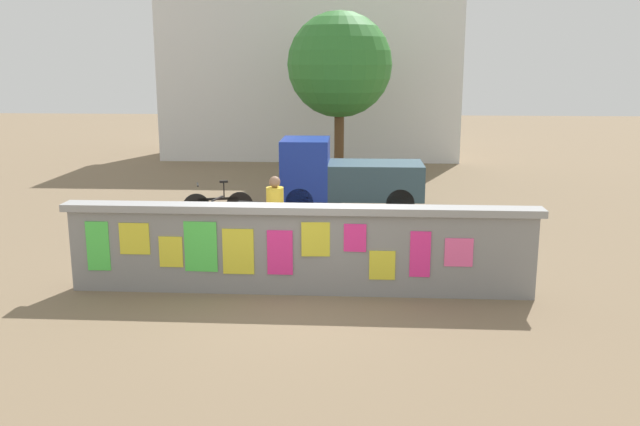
{
  "coord_description": "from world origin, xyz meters",
  "views": [
    {
      "loc": [
        1.01,
        -10.83,
        3.81
      ],
      "look_at": [
        0.26,
        1.14,
        1.12
      ],
      "focal_mm": 38.31,
      "sensor_mm": 36.0,
      "label": 1
    }
  ],
  "objects_px": {
    "person_walking": "(275,208)",
    "tree_roadside": "(340,65)",
    "bicycle_far": "(218,205)",
    "auto_rickshaw_truck": "(344,176)",
    "motorcycle": "(243,217)",
    "bicycle_near": "(364,236)"
  },
  "relations": [
    {
      "from": "auto_rickshaw_truck",
      "to": "bicycle_far",
      "type": "height_order",
      "value": "auto_rickshaw_truck"
    },
    {
      "from": "tree_roadside",
      "to": "auto_rickshaw_truck",
      "type": "bearing_deg",
      "value": -86.47
    },
    {
      "from": "bicycle_far",
      "to": "person_walking",
      "type": "height_order",
      "value": "person_walking"
    },
    {
      "from": "auto_rickshaw_truck",
      "to": "person_walking",
      "type": "xyz_separation_m",
      "value": [
        -1.22,
        -4.39,
        0.09
      ]
    },
    {
      "from": "motorcycle",
      "to": "bicycle_far",
      "type": "xyz_separation_m",
      "value": [
        -0.92,
        1.75,
        -0.1
      ]
    },
    {
      "from": "motorcycle",
      "to": "tree_roadside",
      "type": "height_order",
      "value": "tree_roadside"
    },
    {
      "from": "motorcycle",
      "to": "bicycle_near",
      "type": "bearing_deg",
      "value": -21.67
    },
    {
      "from": "bicycle_far",
      "to": "tree_roadside",
      "type": "height_order",
      "value": "tree_roadside"
    },
    {
      "from": "auto_rickshaw_truck",
      "to": "bicycle_far",
      "type": "distance_m",
      "value": 3.32
    },
    {
      "from": "motorcycle",
      "to": "tree_roadside",
      "type": "bearing_deg",
      "value": 77.07
    },
    {
      "from": "bicycle_far",
      "to": "person_walking",
      "type": "relative_size",
      "value": 1.02
    },
    {
      "from": "bicycle_near",
      "to": "tree_roadside",
      "type": "relative_size",
      "value": 0.31
    },
    {
      "from": "auto_rickshaw_truck",
      "to": "tree_roadside",
      "type": "distance_m",
      "value": 5.64
    },
    {
      "from": "auto_rickshaw_truck",
      "to": "motorcycle",
      "type": "bearing_deg",
      "value": -125.41
    },
    {
      "from": "bicycle_far",
      "to": "person_walking",
      "type": "bearing_deg",
      "value": -60.17
    },
    {
      "from": "bicycle_far",
      "to": "tree_roadside",
      "type": "relative_size",
      "value": 0.31
    },
    {
      "from": "auto_rickshaw_truck",
      "to": "person_walking",
      "type": "distance_m",
      "value": 4.55
    },
    {
      "from": "motorcycle",
      "to": "tree_roadside",
      "type": "relative_size",
      "value": 0.35
    },
    {
      "from": "tree_roadside",
      "to": "bicycle_far",
      "type": "bearing_deg",
      "value": -113.98
    },
    {
      "from": "tree_roadside",
      "to": "motorcycle",
      "type": "bearing_deg",
      "value": -102.93
    },
    {
      "from": "person_walking",
      "to": "tree_roadside",
      "type": "distance_m",
      "value": 9.72
    },
    {
      "from": "auto_rickshaw_truck",
      "to": "tree_roadside",
      "type": "bearing_deg",
      "value": 93.53
    }
  ]
}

